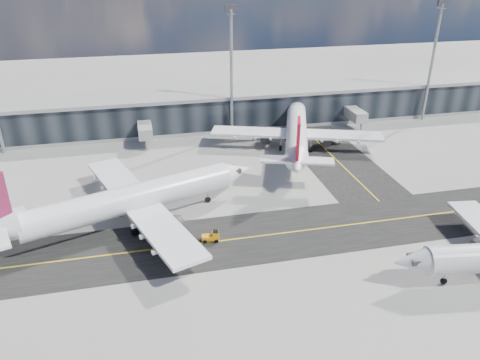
# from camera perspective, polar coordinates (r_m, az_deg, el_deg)

# --- Properties ---
(ground) EXTENTS (300.00, 300.00, 0.00)m
(ground) POSITION_cam_1_polar(r_m,az_deg,el_deg) (69.44, 7.28, -8.05)
(ground) COLOR gray
(ground) RESTS_ON ground
(taxiway_lanes) EXTENTS (180.00, 63.00, 0.03)m
(taxiway_lanes) POSITION_cam_1_polar(r_m,az_deg,el_deg) (79.19, 7.38, -3.43)
(taxiway_lanes) COLOR black
(taxiway_lanes) RESTS_ON ground
(terminal_concourse) EXTENTS (152.00, 19.80, 8.80)m
(terminal_concourse) POSITION_cam_1_polar(r_m,az_deg,el_deg) (115.94, -1.70, 8.64)
(terminal_concourse) COLOR black
(terminal_concourse) RESTS_ON ground
(floodlight_masts) EXTENTS (102.50, 0.70, 28.90)m
(floodlight_masts) POSITION_cam_1_polar(r_m,az_deg,el_deg) (106.40, -1.06, 13.49)
(floodlight_masts) COLOR gray
(floodlight_masts) RESTS_ON ground
(airliner_af) EXTENTS (43.18, 37.28, 13.14)m
(airliner_af) POSITION_cam_1_polar(r_m,az_deg,el_deg) (73.93, -13.58, -2.43)
(airliner_af) COLOR white
(airliner_af) RESTS_ON ground
(airliner_redtail) EXTENTS (36.56, 42.35, 12.88)m
(airliner_redtail) POSITION_cam_1_polar(r_m,az_deg,el_deg) (100.65, 6.90, 5.82)
(airliner_redtail) COLOR white
(airliner_redtail) RESTS_ON ground
(baggage_tug) EXTENTS (2.73, 1.67, 1.61)m
(baggage_tug) POSITION_cam_1_polar(r_m,az_deg,el_deg) (69.80, -3.41, -6.87)
(baggage_tug) COLOR orange
(baggage_tug) RESTS_ON ground
(service_van) EXTENTS (4.71, 5.98, 1.51)m
(service_van) POSITION_cam_1_polar(r_m,az_deg,el_deg) (108.60, 10.97, 5.09)
(service_van) COLOR white
(service_van) RESTS_ON ground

